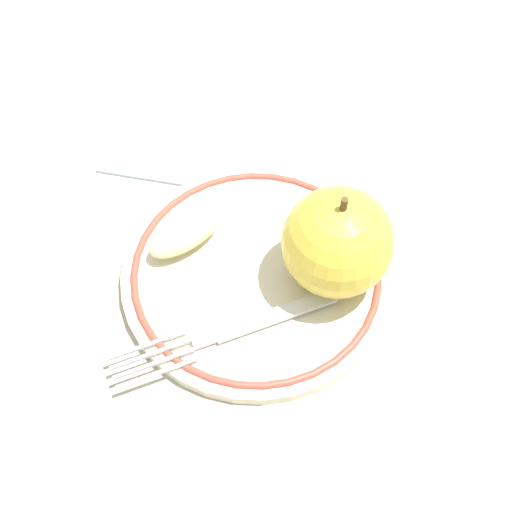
{
  "coord_description": "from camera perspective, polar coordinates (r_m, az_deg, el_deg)",
  "views": [
    {
      "loc": [
        -0.3,
        0.09,
        0.49
      ],
      "look_at": [
        -0.02,
        0.01,
        0.03
      ],
      "focal_mm": 50.0,
      "sensor_mm": 36.0,
      "label": 1
    }
  ],
  "objects": [
    {
      "name": "ground_plane",
      "position": [
        0.58,
        0.93,
        -0.05
      ],
      "size": [
        2.0,
        2.0,
        0.0
      ],
      "primitive_type": "plane",
      "color": "#B1A98F"
    },
    {
      "name": "apple_slice_front",
      "position": [
        0.57,
        -5.72,
        1.74
      ],
      "size": [
        0.05,
        0.07,
        0.02
      ],
      "primitive_type": "ellipsoid",
      "rotation": [
        0.0,
        0.0,
        1.96
      ],
      "color": "beige",
      "rests_on": "plate"
    },
    {
      "name": "fork",
      "position": [
        0.53,
        -1.87,
        -5.99
      ],
      "size": [
        0.04,
        0.18,
        0.0
      ],
      "rotation": [
        0.0,
        0.0,
        1.7
      ],
      "color": "silver",
      "rests_on": "plate"
    },
    {
      "name": "plate",
      "position": [
        0.57,
        0.0,
        -1.43
      ],
      "size": [
        0.21,
        0.21,
        0.01
      ],
      "color": "beige",
      "rests_on": "ground_plane"
    },
    {
      "name": "apple_red_whole",
      "position": [
        0.53,
        6.53,
        1.09
      ],
      "size": [
        0.08,
        0.08,
        0.09
      ],
      "color": "gold",
      "rests_on": "plate"
    },
    {
      "name": "napkin_folded",
      "position": [
        0.68,
        -4.19,
        10.94
      ],
      "size": [
        0.21,
        0.21,
        0.01
      ],
      "primitive_type": "cube",
      "rotation": [
        0.0,
        0.0,
        -0.44
      ],
      "color": "#AAC3D3",
      "rests_on": "ground_plane"
    }
  ]
}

